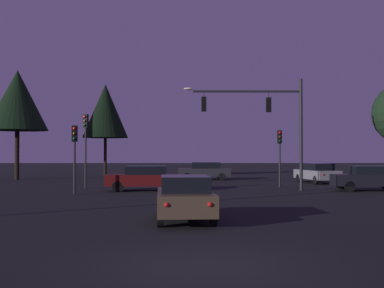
% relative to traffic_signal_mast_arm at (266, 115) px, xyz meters
% --- Properties ---
extents(ground_plane, '(168.00, 168.00, 0.00)m').
position_rel_traffic_signal_mast_arm_xyz_m(ground_plane, '(-4.63, 4.54, -4.66)').
color(ground_plane, black).
rests_on(ground_plane, ground).
extents(traffic_signal_mast_arm, '(7.34, 0.37, 6.89)m').
position_rel_traffic_signal_mast_arm_xyz_m(traffic_signal_mast_arm, '(0.00, 0.00, 0.00)').
color(traffic_signal_mast_arm, '#232326').
rests_on(traffic_signal_mast_arm, ground).
extents(traffic_light_corner_left, '(0.35, 0.38, 4.84)m').
position_rel_traffic_signal_mast_arm_xyz_m(traffic_light_corner_left, '(-11.49, 1.75, -1.26)').
color(traffic_light_corner_left, '#232326').
rests_on(traffic_light_corner_left, ground).
extents(traffic_light_corner_right, '(0.31, 0.36, 3.84)m').
position_rel_traffic_signal_mast_arm_xyz_m(traffic_light_corner_right, '(-11.18, -2.69, -1.93)').
color(traffic_light_corner_right, '#232326').
rests_on(traffic_light_corner_right, ground).
extents(traffic_light_median, '(0.33, 0.37, 3.86)m').
position_rel_traffic_signal_mast_arm_xyz_m(traffic_light_median, '(1.40, 3.04, -1.92)').
color(traffic_light_median, '#232326').
rests_on(traffic_light_median, ground).
extents(car_nearside_lane, '(2.04, 4.30, 1.52)m').
position_rel_traffic_signal_mast_arm_xyz_m(car_nearside_lane, '(-5.00, -13.44, -3.87)').
color(car_nearside_lane, '#473828').
rests_on(car_nearside_lane, ground).
extents(car_crossing_left, '(4.73, 2.14, 1.52)m').
position_rel_traffic_signal_mast_arm_xyz_m(car_crossing_left, '(-7.53, -0.14, -3.87)').
color(car_crossing_left, '#4C0F0F').
rests_on(car_crossing_left, ground).
extents(car_crossing_right, '(4.35, 1.79, 1.52)m').
position_rel_traffic_signal_mast_arm_xyz_m(car_crossing_right, '(6.20, -0.35, -3.87)').
color(car_crossing_right, black).
rests_on(car_crossing_right, ground).
extents(car_far_lane, '(4.58, 1.87, 1.52)m').
position_rel_traffic_signal_mast_arm_xyz_m(car_far_lane, '(-3.35, 12.22, -3.87)').
color(car_far_lane, '#232328').
rests_on(car_far_lane, ground).
extents(car_parked_lot, '(2.68, 4.86, 1.52)m').
position_rel_traffic_signal_mast_arm_xyz_m(car_parked_lot, '(5.13, 7.49, -3.87)').
color(car_parked_lot, gray).
rests_on(car_parked_lot, ground).
extents(tree_left_far, '(4.34, 4.34, 8.94)m').
position_rel_traffic_signal_mast_arm_xyz_m(tree_left_far, '(-12.68, 16.66, 1.69)').
color(tree_left_far, black).
rests_on(tree_left_far, ground).
extents(tree_center_horizon, '(5.30, 5.30, 9.63)m').
position_rel_traffic_signal_mast_arm_xyz_m(tree_center_horizon, '(-19.77, 12.88, 2.29)').
color(tree_center_horizon, black).
rests_on(tree_center_horizon, ground).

